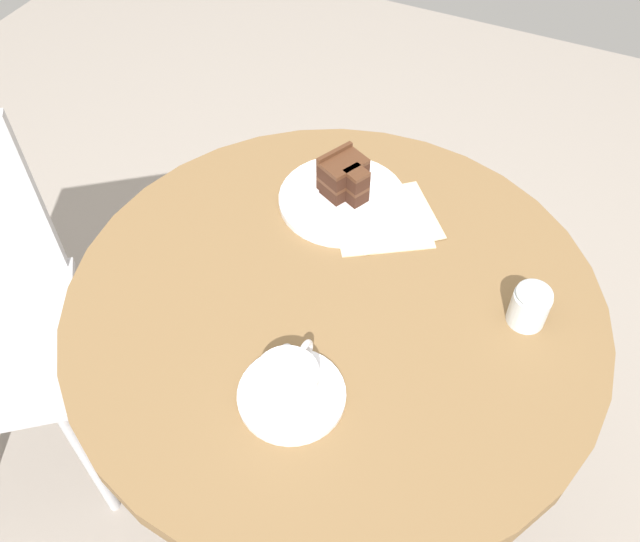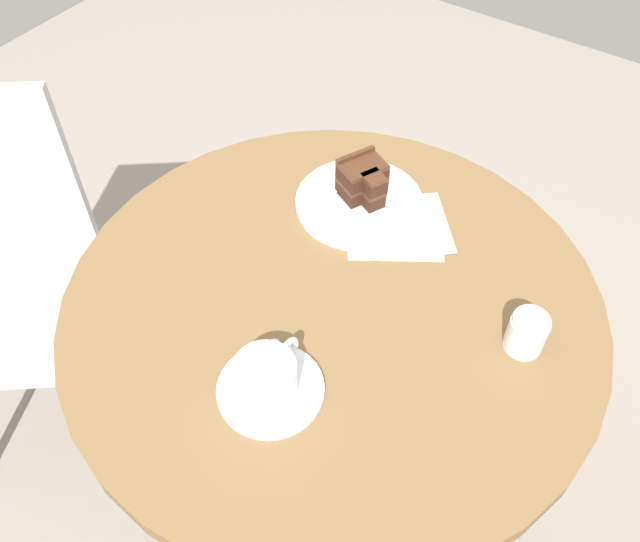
# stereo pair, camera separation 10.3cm
# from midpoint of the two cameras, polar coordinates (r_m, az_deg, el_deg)

# --- Properties ---
(ground_plane) EXTENTS (4.40, 4.40, 0.01)m
(ground_plane) POSITION_cam_midpoint_polar(r_m,az_deg,el_deg) (1.68, -1.02, -17.97)
(ground_plane) COLOR gray
(ground_plane) RESTS_ON ground
(cafe_table) EXTENTS (0.84, 0.84, 0.73)m
(cafe_table) POSITION_cam_midpoint_polar(r_m,az_deg,el_deg) (1.14, -1.44, -5.99)
(cafe_table) COLOR brown
(cafe_table) RESTS_ON ground
(saucer) EXTENTS (0.15, 0.15, 0.01)m
(saucer) POSITION_cam_midpoint_polar(r_m,az_deg,el_deg) (0.95, -5.56, -10.55)
(saucer) COLOR white
(saucer) RESTS_ON cafe_table
(coffee_cup) EXTENTS (0.12, 0.09, 0.06)m
(coffee_cup) POSITION_cam_midpoint_polar(r_m,az_deg,el_deg) (0.92, -5.95, -9.50)
(coffee_cup) COLOR white
(coffee_cup) RESTS_ON saucer
(teaspoon) EXTENTS (0.10, 0.03, 0.00)m
(teaspoon) POSITION_cam_midpoint_polar(r_m,az_deg,el_deg) (0.97, -6.98, -7.76)
(teaspoon) COLOR silver
(teaspoon) RESTS_ON saucer
(cake_plate) EXTENTS (0.22, 0.22, 0.01)m
(cake_plate) POSITION_cam_midpoint_polar(r_m,az_deg,el_deg) (1.18, -0.59, 5.93)
(cake_plate) COLOR white
(cake_plate) RESTS_ON cafe_table
(cake_slice) EXTENTS (0.09, 0.09, 0.07)m
(cake_slice) POSITION_cam_midpoint_polar(r_m,az_deg,el_deg) (1.17, -0.43, 7.83)
(cake_slice) COLOR #381E14
(cake_slice) RESTS_ON cake_plate
(fork) EXTENTS (0.14, 0.07, 0.00)m
(fork) POSITION_cam_midpoint_polar(r_m,az_deg,el_deg) (1.21, -2.61, 7.48)
(fork) COLOR silver
(fork) RESTS_ON cake_plate
(napkin) EXTENTS (0.22, 0.23, 0.00)m
(napkin) POSITION_cam_midpoint_polar(r_m,az_deg,el_deg) (1.16, 3.00, 4.37)
(napkin) COLOR beige
(napkin) RESTS_ON cafe_table
(sugar_pot) EXTENTS (0.06, 0.06, 0.07)m
(sugar_pot) POSITION_cam_midpoint_polar(r_m,az_deg,el_deg) (1.02, 14.58, -2.97)
(sugar_pot) COLOR silver
(sugar_pot) RESTS_ON cafe_table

